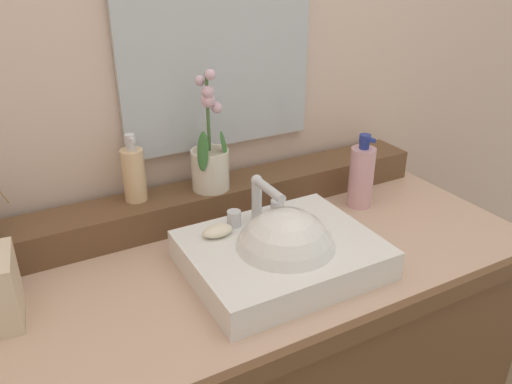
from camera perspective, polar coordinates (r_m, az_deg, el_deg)
name	(u,v)px	position (r m, az deg, el deg)	size (l,w,h in m)	color
back_ledge	(203,202)	(1.32, -6.05, -1.15)	(1.28, 0.13, 0.08)	brown
sink_basin	(283,256)	(1.11, 3.11, -7.25)	(0.40, 0.32, 0.26)	white
soap_bar	(218,231)	(1.11, -4.35, -4.40)	(0.07, 0.04, 0.02)	#EEE4C6
potted_plant	(210,160)	(1.26, -5.19, 3.61)	(0.10, 0.10, 0.31)	silver
soap_dispenser	(134,173)	(1.24, -13.62, 2.06)	(0.05, 0.06, 0.17)	beige
lotion_bottle	(361,176)	(1.38, 11.79, 1.81)	(0.07, 0.07, 0.20)	#DAA2A9
mirror	(218,38)	(1.29, -4.31, 16.91)	(0.51, 0.02, 0.55)	silver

